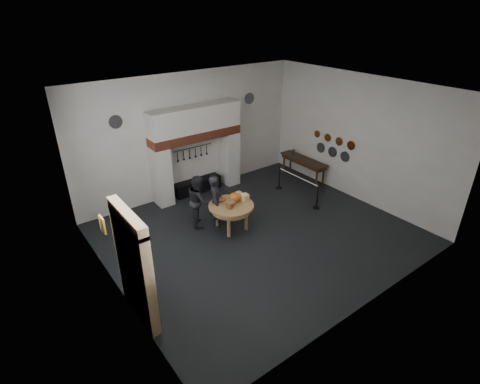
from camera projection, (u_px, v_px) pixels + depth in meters
floor at (258, 234)px, 11.93m from camera, size 9.00×8.00×0.02m
ceiling at (262, 91)px, 9.89m from camera, size 9.00×8.00×0.02m
wall_back at (191, 134)px, 13.77m from camera, size 9.00×0.02×4.50m
wall_front at (378, 228)px, 8.06m from camera, size 9.00×0.02×4.50m
wall_left at (107, 216)px, 8.52m from camera, size 0.02×8.00×4.50m
wall_right at (357, 139)px, 13.31m from camera, size 0.02×8.00×4.50m
chimney_pier_left at (162, 176)px, 13.27m from camera, size 0.55×0.70×2.15m
chimney_pier_right at (229, 158)px, 14.84m from camera, size 0.55×0.70×2.15m
hearth_brick_band at (196, 135)px, 13.49m from camera, size 3.50×0.72×0.32m
chimney_hood at (195, 119)px, 13.22m from camera, size 3.50×0.70×0.90m
iron_range at (198, 186)px, 14.48m from camera, size 1.90×0.45×0.50m
utensil_rail at (193, 148)px, 13.94m from camera, size 1.60×0.02×0.02m
door_recess at (131, 273)px, 8.27m from camera, size 0.04×1.10×2.50m
door_jamb_near at (148, 287)px, 7.80m from camera, size 0.22×0.30×2.60m
door_jamb_far at (123, 254)px, 8.80m from camera, size 0.22×0.30×2.60m
door_lintel at (127, 217)px, 7.68m from camera, size 0.22×1.70×0.30m
wall_plaque at (102, 225)px, 9.41m from camera, size 0.05×0.34×0.44m
work_table at (231, 206)px, 11.84m from camera, size 1.71×1.71×0.07m
pumpkin at (234, 198)px, 11.93m from camera, size 0.36×0.36×0.31m
cheese_block_big at (245, 198)px, 12.00m from camera, size 0.22×0.22×0.24m
cheese_block_small at (239, 195)px, 12.21m from camera, size 0.18×0.18×0.20m
wicker_basket at (230, 205)px, 11.58m from camera, size 0.38×0.38×0.22m
bread_loaf at (222, 200)px, 11.99m from camera, size 0.31×0.18×0.13m
visitor_near at (216, 201)px, 11.99m from camera, size 0.72×0.77×1.78m
visitor_far at (199, 201)px, 12.07m from camera, size 0.96×1.05×1.74m
side_table at (304, 159)px, 15.23m from camera, size 0.55×2.20×0.06m
pewter_jug at (294, 152)px, 15.60m from camera, size 0.12×0.12×0.22m
copper_pan_a at (351, 145)px, 13.57m from camera, size 0.03×0.34×0.34m
copper_pan_b at (339, 141)px, 13.96m from camera, size 0.03×0.32×0.32m
copper_pan_c at (328, 138)px, 14.35m from camera, size 0.03×0.30×0.30m
copper_pan_d at (317, 134)px, 14.75m from camera, size 0.03×0.28×0.28m
pewter_plate_left at (345, 157)px, 13.94m from camera, size 0.03×0.40×0.40m
pewter_plate_mid at (332, 152)px, 14.37m from camera, size 0.03×0.40×0.40m
pewter_plate_right at (321, 148)px, 14.79m from camera, size 0.03×0.40×0.40m
pewter_plate_back_left at (116, 122)px, 11.87m from camera, size 0.44×0.03×0.44m
pewter_plate_back_right at (250, 98)px, 14.75m from camera, size 0.44×0.03×0.44m
barrier_post_near at (317, 197)px, 13.22m from camera, size 0.05×0.05×0.90m
barrier_post_far at (279, 178)px, 14.65m from camera, size 0.05×0.05×0.90m
barrier_rope at (298, 177)px, 13.76m from camera, size 0.04×2.00×0.04m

